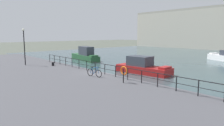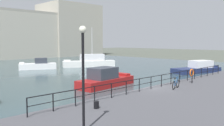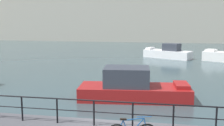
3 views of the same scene
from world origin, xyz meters
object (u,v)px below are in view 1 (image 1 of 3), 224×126
Objects in this scene: quay_lamp_post at (24,42)px; moored_cabin_cruiser at (85,55)px; life_ring_stand at (124,71)px; moored_red_daysailer at (142,67)px; parked_bicycle at (94,73)px; mooring_bollard at (53,64)px.

moored_cabin_cruiser is at bearing 108.51° from quay_lamp_post.
life_ring_stand is 15.72m from quay_lamp_post.
life_ring_stand is (4.37, -7.69, 0.98)m from moored_red_daysailer.
moored_cabin_cruiser reaches higher than moored_red_daysailer.
quay_lamp_post reaches higher than parked_bicycle.
life_ring_stand is (12.49, 0.28, 0.75)m from mooring_bollard.
moored_cabin_cruiser is 11.92m from mooring_bollard.
moored_red_daysailer is at bearing 43.54° from quay_lamp_post.
quay_lamp_post is at bearing 178.99° from parked_bicycle.
mooring_bollard is 0.31× the size of life_ring_stand.
moored_red_daysailer is 5.15× the size of life_ring_stand.
life_ring_stand reaches higher than mooring_bollard.
moored_red_daysailer is at bearing 44.47° from mooring_bollard.
moored_cabin_cruiser is 19.96× the size of mooring_bollard.
parked_bicycle is 8.94m from mooring_bollard.
quay_lamp_post is (-11.80, -2.37, 2.62)m from parked_bicycle.
moored_cabin_cruiser is 1.86× the size of quay_lamp_post.
moored_red_daysailer is at bearing 119.61° from life_ring_stand.
moored_red_daysailer is 11.38m from mooring_bollard.
quay_lamp_post reaches higher than life_ring_stand.
parked_bicycle is at bearing -173.87° from life_ring_stand.
moored_red_daysailer is at bearing 83.47° from parked_bicycle.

